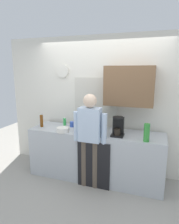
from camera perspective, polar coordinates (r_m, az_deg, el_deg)
ground_plane at (r=3.67m, az=0.12°, el=-20.42°), size 8.00×8.00×0.00m
kitchen_counter at (r=3.70m, az=1.68°, el=-12.17°), size 2.41×0.64×0.90m
dishwasher_panel at (r=3.42m, az=1.13°, el=-15.18°), size 0.56×0.02×0.81m
back_wall_assembly at (r=3.79m, az=4.65°, el=2.81°), size 4.01×0.42×2.60m
coffee_maker at (r=3.30m, az=8.23°, el=-4.34°), size 0.20×0.20×0.33m
bottle_olive_oil at (r=3.75m, az=0.91°, el=-2.54°), size 0.06×0.06×0.25m
bottle_amber_beer at (r=3.89m, az=-13.69°, el=-2.50°), size 0.06×0.06×0.23m
bottle_clear_soda at (r=3.13m, az=16.20°, el=-5.75°), size 0.09×0.09×0.28m
cup_blue_mug at (r=3.80m, az=-5.06°, el=-3.56°), size 0.08×0.08×0.10m
mixing_bowl at (r=3.52m, az=-7.71°, el=-5.08°), size 0.22×0.22×0.08m
potted_plant at (r=3.63m, az=3.07°, el=-2.94°), size 0.15×0.15×0.23m
dish_soap at (r=3.88m, az=-7.18°, el=-2.83°), size 0.06×0.06×0.18m
storage_canister at (r=3.33m, az=-0.05°, el=-5.15°), size 0.14×0.14×0.17m
person_at_sink at (r=3.26m, az=0.13°, el=-6.22°), size 0.57×0.22×1.60m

